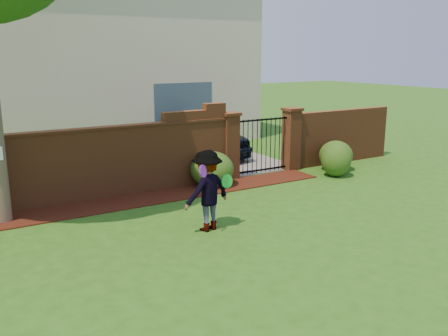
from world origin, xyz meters
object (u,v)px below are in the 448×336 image
man (208,191)px  frisbee_green (227,181)px  car (202,134)px  frisbee_purple (203,171)px

man → frisbee_green: 0.43m
man → frisbee_green: man is taller
car → man: (-3.36, -6.37, 0.05)m
man → frisbee_green: (0.39, -0.07, 0.16)m
car → frisbee_purple: size_ratio=18.21×
car → frisbee_purple: 7.63m
car → frisbee_green: car is taller
frisbee_purple → frisbee_green: 0.79m
man → car: bearing=-128.9°
frisbee_green → frisbee_purple: bearing=-160.5°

